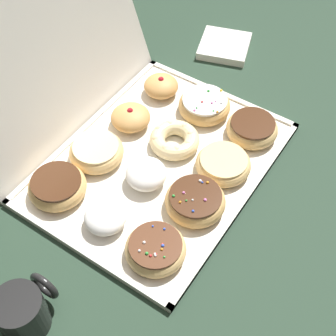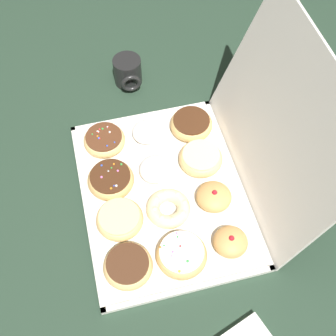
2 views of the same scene
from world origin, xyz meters
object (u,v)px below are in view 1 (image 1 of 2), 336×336
at_px(glazed_ring_donut_9, 96,151).
at_px(jelly_filled_donut_10, 131,117).
at_px(sprinkle_donut_0, 156,249).
at_px(powdered_filled_donut_5, 146,174).
at_px(glazed_ring_donut_2, 223,164).
at_px(coffee_mug, 23,311).
at_px(chocolate_frosted_donut_3, 252,128).
at_px(powdered_filled_donut_4, 104,216).
at_px(chocolate_frosted_donut_8, 57,186).
at_px(jelly_filled_donut_11, 161,86).
at_px(donut_box, 160,163).
at_px(cruller_donut_6, 173,139).
at_px(napkin_stack, 224,46).
at_px(sprinkle_donut_7, 206,106).
at_px(sprinkle_donut_1, 195,201).

xyz_separation_m(glazed_ring_donut_9, jelly_filled_donut_10, (0.12, -0.00, 0.00)).
height_order(sprinkle_donut_0, glazed_ring_donut_9, sprinkle_donut_0).
distance_m(powdered_filled_donut_5, jelly_filled_donut_10, 0.17).
xyz_separation_m(glazed_ring_donut_2, coffee_mug, (-0.47, 0.11, 0.02)).
relative_size(glazed_ring_donut_9, jelly_filled_donut_10, 1.31).
bearing_deg(chocolate_frosted_donut_3, powdered_filled_donut_4, 160.48).
height_order(powdered_filled_donut_5, jelly_filled_donut_10, jelly_filled_donut_10).
xyz_separation_m(powdered_filled_donut_4, glazed_ring_donut_9, (0.12, 0.12, -0.00)).
height_order(chocolate_frosted_donut_8, jelly_filled_donut_11, jelly_filled_donut_11).
relative_size(donut_box, cruller_donut_6, 4.82).
bearing_deg(jelly_filled_donut_11, glazed_ring_donut_2, -117.13).
height_order(powdered_filled_donut_4, glazed_ring_donut_9, powdered_filled_donut_4).
bearing_deg(chocolate_frosted_donut_3, jelly_filled_donut_11, 89.65).
bearing_deg(chocolate_frosted_donut_8, napkin_stack, -4.15).
distance_m(powdered_filled_donut_5, coffee_mug, 0.35).
xyz_separation_m(sprinkle_donut_0, powdered_filled_donut_5, (0.13, 0.11, 0.00)).
xyz_separation_m(donut_box, sprinkle_donut_7, (0.18, -0.00, 0.03)).
distance_m(powdered_filled_donut_4, glazed_ring_donut_9, 0.17).
height_order(sprinkle_donut_1, cruller_donut_6, sprinkle_donut_1).
xyz_separation_m(powdered_filled_donut_5, napkin_stack, (0.48, 0.09, -0.02)).
bearing_deg(jelly_filled_donut_10, chocolate_frosted_donut_8, 178.03).
relative_size(sprinkle_donut_7, jelly_filled_donut_11, 1.46).
height_order(sprinkle_donut_1, powdered_filled_donut_5, powdered_filled_donut_5).
bearing_deg(chocolate_frosted_donut_8, sprinkle_donut_1, -63.62).
bearing_deg(napkin_stack, chocolate_frosted_donut_8, 175.85).
bearing_deg(donut_box, powdered_filled_donut_4, 178.83).
distance_m(cruller_donut_6, glazed_ring_donut_9, 0.17).
height_order(glazed_ring_donut_2, napkin_stack, glazed_ring_donut_2).
height_order(donut_box, chocolate_frosted_donut_8, chocolate_frosted_donut_8).
xyz_separation_m(donut_box, coffee_mug, (-0.41, -0.01, 0.04)).
xyz_separation_m(glazed_ring_donut_9, coffee_mug, (-0.35, -0.13, 0.01)).
distance_m(jelly_filled_donut_10, coffee_mug, 0.48).
bearing_deg(powdered_filled_donut_5, cruller_donut_6, 4.42).
xyz_separation_m(chocolate_frosted_donut_8, jelly_filled_donut_10, (0.24, -0.01, 0.00)).
bearing_deg(sprinkle_donut_0, powdered_filled_donut_4, 88.99).
bearing_deg(glazed_ring_donut_2, powdered_filled_donut_4, 152.57).
relative_size(cruller_donut_6, glazed_ring_donut_9, 0.94).
bearing_deg(powdered_filled_donut_4, jelly_filled_donut_10, 25.35).
bearing_deg(jelly_filled_donut_11, sprinkle_donut_0, -147.09).
height_order(sprinkle_donut_7, chocolate_frosted_donut_8, sprinkle_donut_7).
relative_size(sprinkle_donut_0, chocolate_frosted_donut_8, 0.96).
relative_size(powdered_filled_donut_4, glazed_ring_donut_9, 0.70).
relative_size(sprinkle_donut_1, powdered_filled_donut_5, 1.43).
bearing_deg(cruller_donut_6, glazed_ring_donut_9, 136.43).
bearing_deg(cruller_donut_6, glazed_ring_donut_2, -90.16).
bearing_deg(powdered_filled_donut_4, glazed_ring_donut_9, 43.82).
xyz_separation_m(donut_box, chocolate_frosted_donut_3, (0.18, -0.13, 0.03)).
height_order(cruller_donut_6, glazed_ring_donut_9, glazed_ring_donut_9).
xyz_separation_m(glazed_ring_donut_2, chocolate_frosted_donut_3, (0.12, -0.00, 0.00)).
xyz_separation_m(jelly_filled_donut_10, jelly_filled_donut_11, (0.12, 0.00, -0.00)).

